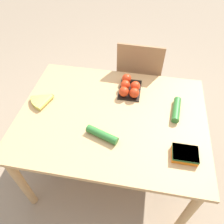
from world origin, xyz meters
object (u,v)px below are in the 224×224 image
object	(u,v)px
cucumber_near	(102,135)
chair	(138,83)
tomato_pack	(129,87)
cucumber_far	(176,110)
carrot_bag	(185,154)
banana_bunch	(43,100)

from	to	relation	value
cucumber_near	chair	bearing A→B (deg)	78.74
tomato_pack	cucumber_far	world-z (taller)	tomato_pack
carrot_bag	cucumber_near	world-z (taller)	cucumber_near
banana_bunch	cucumber_far	size ratio (longest dim) A/B	0.76
tomato_pack	carrot_bag	world-z (taller)	tomato_pack
tomato_pack	carrot_bag	distance (m)	0.65
banana_bunch	cucumber_near	size ratio (longest dim) A/B	0.76
cucumber_near	banana_bunch	bearing A→B (deg)	154.26
banana_bunch	carrot_bag	xyz separation A→B (m)	(1.01, -0.29, 0.01)
carrot_bag	cucumber_far	xyz separation A→B (m)	(-0.04, 0.36, 0.00)
banana_bunch	chair	bearing A→B (deg)	42.89
banana_bunch	cucumber_near	bearing A→B (deg)	-25.74
banana_bunch	tomato_pack	distance (m)	0.66
banana_bunch	carrot_bag	size ratio (longest dim) A/B	1.10
tomato_pack	cucumber_far	size ratio (longest dim) A/B	1.09
banana_bunch	cucumber_far	world-z (taller)	cucumber_far
chair	carrot_bag	size ratio (longest dim) A/B	6.39
tomato_pack	chair	bearing A→B (deg)	82.13
chair	banana_bunch	distance (m)	0.95
banana_bunch	carrot_bag	distance (m)	1.06
carrot_bag	tomato_pack	bearing A→B (deg)	127.67
carrot_bag	cucumber_near	distance (m)	0.52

